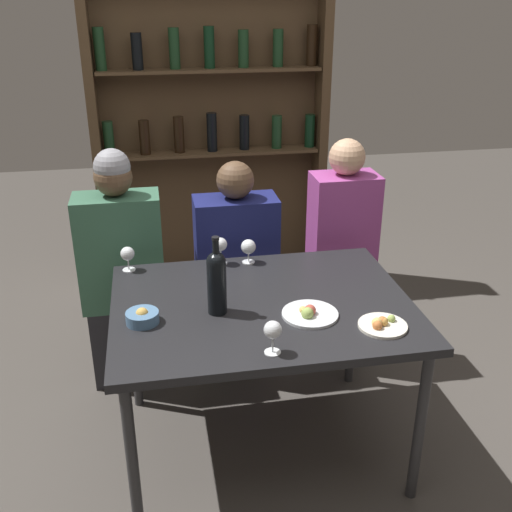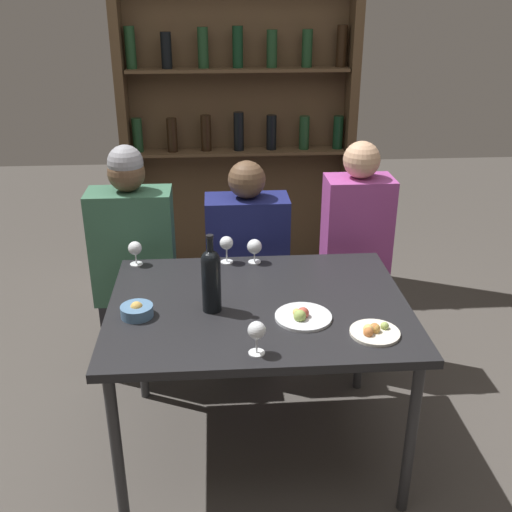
{
  "view_description": "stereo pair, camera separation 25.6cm",
  "coord_description": "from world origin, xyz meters",
  "px_view_note": "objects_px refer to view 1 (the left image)",
  "views": [
    {
      "loc": [
        -0.42,
        -2.16,
        1.96
      ],
      "look_at": [
        0.0,
        0.14,
        0.91
      ],
      "focal_mm": 42.0,
      "sensor_mm": 36.0,
      "label": 1
    },
    {
      "loc": [
        -0.16,
        -2.19,
        1.96
      ],
      "look_at": [
        0.0,
        0.14,
        0.91
      ],
      "focal_mm": 42.0,
      "sensor_mm": 36.0,
      "label": 2
    }
  ],
  "objects_px": {
    "wine_bottle": "(217,280)",
    "seated_person_right": "(340,260)",
    "food_plate_1": "(382,324)",
    "wine_glass_2": "(273,331)",
    "wine_glass_0": "(220,245)",
    "snack_bowl": "(142,317)",
    "food_plate_0": "(309,313)",
    "wine_glass_3": "(248,247)",
    "seated_person_left": "(123,277)",
    "wine_glass_1": "(128,255)",
    "seated_person_center": "(237,277)"
  },
  "relations": [
    {
      "from": "food_plate_0",
      "to": "seated_person_left",
      "type": "height_order",
      "value": "seated_person_left"
    },
    {
      "from": "wine_glass_2",
      "to": "food_plate_0",
      "type": "xyz_separation_m",
      "value": [
        0.2,
        0.23,
        -0.08
      ]
    },
    {
      "from": "snack_bowl",
      "to": "wine_glass_0",
      "type": "bearing_deg",
      "value": 52.97
    },
    {
      "from": "wine_glass_2",
      "to": "seated_person_center",
      "type": "relative_size",
      "value": 0.11
    },
    {
      "from": "wine_glass_0",
      "to": "wine_glass_1",
      "type": "height_order",
      "value": "wine_glass_0"
    },
    {
      "from": "wine_glass_2",
      "to": "food_plate_1",
      "type": "xyz_separation_m",
      "value": [
        0.45,
        0.1,
        -0.08
      ]
    },
    {
      "from": "wine_bottle",
      "to": "seated_person_left",
      "type": "height_order",
      "value": "seated_person_left"
    },
    {
      "from": "food_plate_1",
      "to": "snack_bowl",
      "type": "xyz_separation_m",
      "value": [
        -0.91,
        0.2,
        0.01
      ]
    },
    {
      "from": "wine_glass_3",
      "to": "wine_glass_2",
      "type": "bearing_deg",
      "value": -93.32
    },
    {
      "from": "wine_glass_2",
      "to": "wine_glass_1",
      "type": "bearing_deg",
      "value": 122.95
    },
    {
      "from": "food_plate_0",
      "to": "snack_bowl",
      "type": "xyz_separation_m",
      "value": [
        -0.66,
        0.07,
        0.01
      ]
    },
    {
      "from": "wine_bottle",
      "to": "snack_bowl",
      "type": "height_order",
      "value": "wine_bottle"
    },
    {
      "from": "food_plate_0",
      "to": "seated_person_left",
      "type": "distance_m",
      "value": 1.13
    },
    {
      "from": "wine_glass_3",
      "to": "wine_glass_0",
      "type": "bearing_deg",
      "value": 175.85
    },
    {
      "from": "wine_bottle",
      "to": "food_plate_1",
      "type": "xyz_separation_m",
      "value": [
        0.61,
        -0.23,
        -0.13
      ]
    },
    {
      "from": "wine_bottle",
      "to": "seated_person_right",
      "type": "relative_size",
      "value": 0.26
    },
    {
      "from": "wine_glass_0",
      "to": "seated_person_center",
      "type": "relative_size",
      "value": 0.11
    },
    {
      "from": "food_plate_0",
      "to": "seated_person_center",
      "type": "bearing_deg",
      "value": 102.03
    },
    {
      "from": "food_plate_0",
      "to": "seated_person_right",
      "type": "xyz_separation_m",
      "value": [
        0.4,
        0.81,
        -0.17
      ]
    },
    {
      "from": "snack_bowl",
      "to": "seated_person_right",
      "type": "relative_size",
      "value": 0.1
    },
    {
      "from": "seated_person_left",
      "to": "food_plate_1",
      "type": "bearing_deg",
      "value": -43.07
    },
    {
      "from": "wine_glass_1",
      "to": "seated_person_center",
      "type": "height_order",
      "value": "seated_person_center"
    },
    {
      "from": "wine_glass_3",
      "to": "food_plate_0",
      "type": "relative_size",
      "value": 0.52
    },
    {
      "from": "food_plate_1",
      "to": "wine_bottle",
      "type": "bearing_deg",
      "value": 159.14
    },
    {
      "from": "wine_bottle",
      "to": "food_plate_1",
      "type": "height_order",
      "value": "wine_bottle"
    },
    {
      "from": "wine_bottle",
      "to": "wine_glass_0",
      "type": "bearing_deg",
      "value": 81.14
    },
    {
      "from": "wine_bottle",
      "to": "seated_person_left",
      "type": "relative_size",
      "value": 0.26
    },
    {
      "from": "seated_person_right",
      "to": "food_plate_0",
      "type": "bearing_deg",
      "value": -116.1
    },
    {
      "from": "wine_glass_2",
      "to": "food_plate_1",
      "type": "distance_m",
      "value": 0.47
    },
    {
      "from": "seated_person_left",
      "to": "seated_person_center",
      "type": "xyz_separation_m",
      "value": [
        0.59,
        0.0,
        -0.05
      ]
    },
    {
      "from": "food_plate_0",
      "to": "wine_glass_3",
      "type": "bearing_deg",
      "value": 105.65
    },
    {
      "from": "seated_person_left",
      "to": "wine_glass_2",
      "type": "bearing_deg",
      "value": -61.76
    },
    {
      "from": "food_plate_0",
      "to": "wine_glass_0",
      "type": "bearing_deg",
      "value": 117.08
    },
    {
      "from": "seated_person_right",
      "to": "seated_person_left",
      "type": "bearing_deg",
      "value": 180.0
    },
    {
      "from": "seated_person_left",
      "to": "seated_person_center",
      "type": "bearing_deg",
      "value": 0.0
    },
    {
      "from": "wine_bottle",
      "to": "wine_glass_3",
      "type": "distance_m",
      "value": 0.5
    },
    {
      "from": "food_plate_1",
      "to": "seated_person_center",
      "type": "bearing_deg",
      "value": 114.24
    },
    {
      "from": "wine_glass_0",
      "to": "seated_person_left",
      "type": "relative_size",
      "value": 0.1
    },
    {
      "from": "wine_glass_3",
      "to": "seated_person_right",
      "type": "xyz_separation_m",
      "value": [
        0.55,
        0.27,
        -0.23
      ]
    },
    {
      "from": "wine_glass_0",
      "to": "seated_person_left",
      "type": "height_order",
      "value": "seated_person_left"
    },
    {
      "from": "wine_glass_2",
      "to": "seated_person_right",
      "type": "bearing_deg",
      "value": 60.26
    },
    {
      "from": "food_plate_0",
      "to": "food_plate_1",
      "type": "bearing_deg",
      "value": -27.97
    },
    {
      "from": "seated_person_center",
      "to": "wine_bottle",
      "type": "bearing_deg",
      "value": -104.39
    },
    {
      "from": "wine_glass_0",
      "to": "snack_bowl",
      "type": "relative_size",
      "value": 1.02
    },
    {
      "from": "wine_glass_1",
      "to": "snack_bowl",
      "type": "bearing_deg",
      "value": -83.24
    },
    {
      "from": "snack_bowl",
      "to": "seated_person_left",
      "type": "distance_m",
      "value": 0.78
    },
    {
      "from": "food_plate_1",
      "to": "seated_person_right",
      "type": "distance_m",
      "value": 0.97
    },
    {
      "from": "food_plate_1",
      "to": "food_plate_0",
      "type": "bearing_deg",
      "value": 152.03
    },
    {
      "from": "wine_glass_1",
      "to": "wine_glass_3",
      "type": "xyz_separation_m",
      "value": [
        0.56,
        -0.01,
        -0.0
      ]
    },
    {
      "from": "wine_glass_0",
      "to": "food_plate_0",
      "type": "bearing_deg",
      "value": -62.92
    }
  ]
}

